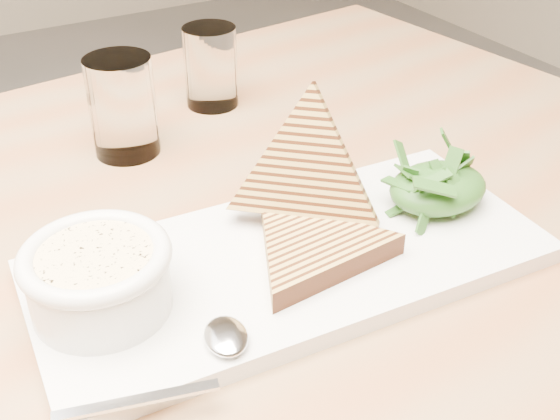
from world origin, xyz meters
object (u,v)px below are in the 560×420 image
soup_bowl (100,286)px  glass_far (211,67)px  table_top (151,270)px  glass_near (123,107)px  platter (292,261)px

soup_bowl → glass_far: bearing=52.5°
soup_bowl → glass_far: (0.25, 0.33, 0.01)m
table_top → soup_bowl: 0.11m
soup_bowl → glass_near: (0.11, 0.26, 0.02)m
platter → glass_near: size_ratio=3.99×
platter → soup_bowl: (-0.16, 0.01, 0.03)m
glass_far → glass_near: bearing=-154.3°
table_top → glass_far: (0.19, 0.26, 0.07)m
glass_near → platter: bearing=-79.9°
glass_near → soup_bowl: bearing=-113.5°
glass_far → soup_bowl: bearing=-127.5°
platter → glass_far: bearing=75.5°
platter → glass_far: (0.09, 0.34, 0.04)m
soup_bowl → glass_far: glass_far is taller
platter → glass_far: glass_far is taller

